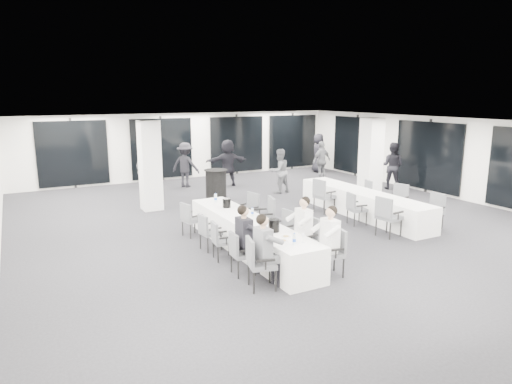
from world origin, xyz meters
TOP-DOWN VIEW (x-y plane):
  - room at (0.89, 1.11)m, footprint 14.04×16.04m
  - column_left at (-2.80, 3.20)m, footprint 0.60×0.60m
  - column_right at (4.20, 1.00)m, footprint 0.60×0.60m
  - banquet_table_main at (-1.89, -1.75)m, footprint 0.90×5.00m
  - banquet_table_side at (2.54, -0.57)m, footprint 0.90×5.00m
  - cocktail_table at (-0.60, 3.17)m, footprint 0.79×0.79m
  - chair_main_left_near at (-2.72, -3.72)m, footprint 0.60×0.63m
  - chair_main_left_second at (-2.72, -2.95)m, footprint 0.47×0.52m
  - chair_main_left_mid at (-2.71, -1.97)m, footprint 0.48×0.52m
  - chair_main_left_fourth at (-2.72, -1.27)m, footprint 0.48×0.52m
  - chair_main_left_far at (-2.72, -0.07)m, footprint 0.53×0.56m
  - chair_main_right_near at (-1.06, -3.85)m, footprint 0.57×0.60m
  - chair_main_right_second at (-1.06, -2.90)m, footprint 0.51×0.56m
  - chair_main_right_mid at (-1.06, -1.95)m, footprint 0.51×0.55m
  - chair_main_right_fourth at (-1.05, -1.06)m, footprint 0.63×0.66m
  - chair_main_right_far at (-1.06, -0.16)m, footprint 0.58×0.62m
  - chair_side_left_near at (1.70, -2.45)m, footprint 0.59×0.64m
  - chair_side_left_mid at (1.71, -1.20)m, footprint 0.53×0.56m
  - chair_side_left_far at (1.70, 0.30)m, footprint 0.60×0.65m
  - chair_side_right_near at (3.37, -2.48)m, footprint 0.54×0.58m
  - chair_side_right_mid at (3.37, -1.17)m, footprint 0.60×0.63m
  - chair_side_right_far at (3.36, 0.27)m, footprint 0.51×0.54m
  - seated_guest_a at (-2.56, -3.74)m, footprint 0.50×0.38m
  - seated_guest_b at (-2.56, -2.96)m, footprint 0.50×0.38m
  - seated_guest_c at (-1.22, -3.83)m, footprint 0.50×0.38m
  - seated_guest_d at (-1.22, -2.90)m, footprint 0.50×0.38m
  - standing_guest_a at (-2.22, 4.95)m, footprint 0.90×0.85m
  - standing_guest_b at (2.04, 3.43)m, footprint 0.95×0.65m
  - standing_guest_c at (-0.63, 6.12)m, footprint 1.36×1.37m
  - standing_guest_d at (4.95, 4.81)m, footprint 1.18×0.78m
  - standing_guest_e at (6.03, 6.56)m, footprint 0.82×1.10m
  - standing_guest_f at (0.93, 5.55)m, footprint 1.98×0.90m
  - standing_guest_g at (-2.08, 6.91)m, footprint 0.86×0.89m
  - standing_guest_h at (6.20, 2.00)m, footprint 1.04×1.15m
  - ice_bucket_near at (-1.86, -2.84)m, footprint 0.23×0.23m
  - ice_bucket_far at (-1.86, -0.46)m, footprint 0.21×0.21m
  - water_bottle_a at (-1.94, -3.75)m, footprint 0.07×0.07m
  - water_bottle_b at (-1.67, -1.51)m, footprint 0.06×0.06m
  - water_bottle_c at (-1.88, 0.20)m, footprint 0.07×0.07m
  - plate_a at (-2.03, -3.47)m, footprint 0.20×0.20m
  - plate_b at (-1.83, -3.27)m, footprint 0.20×0.20m
  - plate_c at (-1.91, -2.41)m, footprint 0.21×0.21m
  - wine_glass at (-1.72, -3.72)m, footprint 0.07×0.07m

SIDE VIEW (x-z plane):
  - banquet_table_main at x=-1.89m, z-range 0.00..0.75m
  - banquet_table_side at x=2.54m, z-range 0.00..0.75m
  - chair_main_left_mid at x=-2.71m, z-range 0.06..0.92m
  - chair_main_left_fourth at x=-2.72m, z-range 0.06..0.92m
  - chair_side_right_far at x=3.36m, z-range 0.06..0.92m
  - chair_main_left_second at x=-2.72m, z-range 0.06..0.95m
  - chair_main_left_far at x=-2.72m, z-range 0.06..0.95m
  - chair_main_right_mid at x=-1.06m, z-range 0.06..0.97m
  - chair_side_left_mid at x=1.71m, z-range 0.06..0.97m
  - chair_main_right_near at x=-1.06m, z-range 0.07..1.02m
  - chair_side_right_near at x=3.37m, z-range 0.07..1.02m
  - chair_main_right_second at x=-1.06m, z-range 0.07..1.03m
  - chair_main_right_far at x=-1.06m, z-range 0.07..1.04m
  - cocktail_table at x=-0.60m, z-range 0.01..1.11m
  - chair_side_right_mid at x=3.37m, z-range 0.07..1.05m
  - chair_main_left_near at x=-2.72m, z-range 0.07..1.05m
  - chair_side_left_near at x=1.70m, z-range 0.07..1.11m
  - chair_main_right_fourth at x=-1.05m, z-range 0.07..1.12m
  - chair_side_left_far at x=1.70m, z-range 0.07..1.12m
  - plate_a at x=-2.03m, z-range 0.75..0.78m
  - plate_b at x=-1.83m, z-range 0.75..0.78m
  - plate_c at x=-1.91m, z-range 0.75..0.78m
  - seated_guest_a at x=-2.56m, z-range 0.09..1.53m
  - seated_guest_b at x=-2.56m, z-range 0.09..1.53m
  - seated_guest_c at x=-1.22m, z-range 0.09..1.53m
  - seated_guest_d at x=-1.22m, z-range 0.09..1.53m
  - water_bottle_b at x=-1.67m, z-range 0.75..0.95m
  - water_bottle_a at x=-1.94m, z-range 0.75..0.97m
  - water_bottle_c at x=-1.88m, z-range 0.75..0.98m
  - ice_bucket_far at x=-1.86m, z-range 0.75..0.98m
  - ice_bucket_near at x=-1.86m, z-range 0.75..1.02m
  - wine_glass at x=-1.72m, z-range 0.80..0.99m
  - standing_guest_b at x=2.04m, z-range 0.00..1.85m
  - standing_guest_d at x=4.95m, z-range 0.00..1.87m
  - standing_guest_g at x=-2.08m, z-range 0.00..1.90m
  - standing_guest_a at x=-2.22m, z-range 0.00..1.94m
  - standing_guest_c at x=-0.63m, z-range 0.00..1.98m
  - standing_guest_e at x=6.03m, z-range 0.00..2.04m
  - standing_guest_h at x=6.20m, z-range 0.00..2.04m
  - standing_guest_f at x=0.93m, z-range 0.00..2.09m
  - room at x=0.89m, z-range -0.03..2.81m
  - column_left at x=-2.80m, z-range 0.00..2.80m
  - column_right at x=4.20m, z-range 0.00..2.80m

